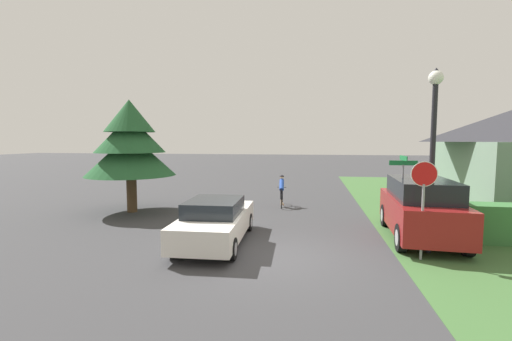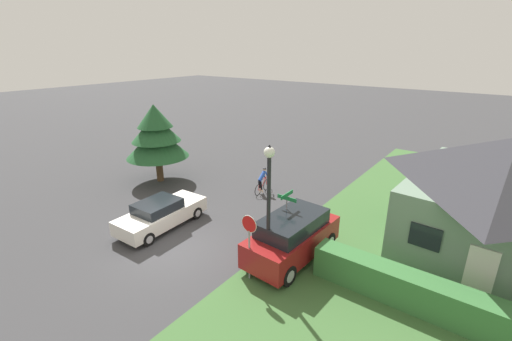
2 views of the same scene
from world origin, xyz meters
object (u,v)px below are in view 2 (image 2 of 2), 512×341
stop_sign (249,235)px  street_name_sign (286,211)px  sedan_left_lane (161,214)px  street_lamp (269,192)px  cyclist (262,181)px  conifer_tall_near (156,135)px  cottage_house (505,194)px  parked_suv_right (292,237)px

stop_sign → street_name_sign: size_ratio=0.98×
sedan_left_lane → street_lamp: size_ratio=0.88×
cyclist → street_lamp: bearing=-147.1°
street_name_sign → conifer_tall_near: (-11.00, 2.10, 1.21)m
street_lamp → sedan_left_lane: bearing=-179.7°
conifer_tall_near → sedan_left_lane: bearing=-37.9°
stop_sign → conifer_tall_near: 11.89m
stop_sign → street_lamp: 1.75m
stop_sign → street_lamp: (0.39, 0.65, 1.57)m
cyclist → conifer_tall_near: bearing=105.7°
cottage_house → sedan_left_lane: cottage_house is taller
parked_suv_right → street_name_sign: size_ratio=1.71×
cottage_house → street_name_sign: cottage_house is taller
parked_suv_right → street_lamp: (-0.20, -1.47, 2.43)m
cottage_house → stop_sign: 10.67m
cyclist → street_lamp: 8.34m
cyclist → street_name_sign: (4.46, -4.49, 1.14)m
sedan_left_lane → conifer_tall_near: size_ratio=0.91×
parked_suv_right → conifer_tall_near: 11.95m
stop_sign → conifer_tall_near: size_ratio=0.53×
cyclist → parked_suv_right: size_ratio=0.36×
street_lamp → street_name_sign: size_ratio=1.92×
street_name_sign → conifer_tall_near: size_ratio=0.54×
sedan_left_lane → cottage_house: bearing=-63.4°
cottage_house → conifer_tall_near: bearing=-166.5°
stop_sign → street_name_sign: 2.44m
cottage_house → conifer_tall_near: (-18.13, -3.30, 0.47)m
cyclist → stop_sign: (4.38, -6.93, 1.13)m
sedan_left_lane → stop_sign: bearing=-98.3°
conifer_tall_near → cyclist: bearing=20.1°
parked_suv_right → street_name_sign: street_name_sign is taller
parked_suv_right → street_lamp: bearing=175.5°
cyclist → parked_suv_right: 6.92m
cottage_house → street_lamp: bearing=-130.3°
sedan_left_lane → street_lamp: bearing=-92.0°
parked_suv_right → stop_sign: 2.36m
conifer_tall_near → parked_suv_right: bearing=-11.9°
cottage_house → cyclist: cottage_house is taller
street_lamp → cyclist: bearing=127.2°
parked_suv_right → conifer_tall_near: bearing=81.3°
cottage_house → conifer_tall_near: 18.44m
parked_suv_right → street_name_sign: bearing=61.5°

